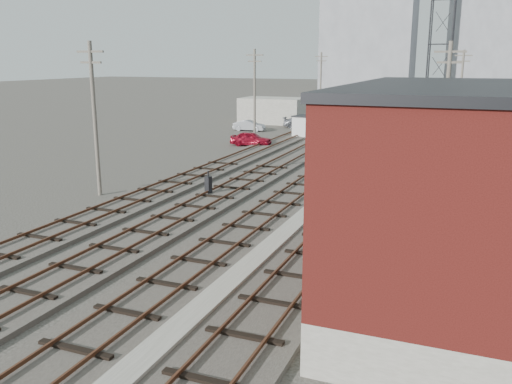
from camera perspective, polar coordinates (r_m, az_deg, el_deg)
The scene contains 23 objects.
ground at distance 66.92m, azimuth 14.85°, elevation 6.47°, with size 320.00×320.00×0.00m, color #282621.
track_right at distance 45.98m, azimuth 14.59°, elevation 3.48°, with size 3.20×90.00×0.39m.
track_mid_right at distance 46.63m, azimuth 9.71°, elevation 3.87°, with size 3.20×90.00×0.39m.
track_mid_left at distance 47.61m, azimuth 4.99°, elevation 4.22°, with size 3.20×90.00×0.39m.
track_left at distance 48.90m, azimuth 0.49°, elevation 4.52°, with size 3.20×90.00×0.39m.
platform_curb at distance 22.73m, azimuth 1.02°, elevation -6.36°, with size 0.90×28.00×0.26m, color gray.
brick_building at distance 18.48m, azimuth 19.45°, elevation -0.56°, with size 6.54×12.20×7.22m.
lattice_tower at distance 41.04m, azimuth 18.70°, elevation 12.42°, with size 1.60×1.60×15.00m.
utility_pole_left_a at distance 33.27m, azimuth -16.63°, elevation 7.75°, with size 1.80×0.24×9.00m.
utility_pole_left_b at distance 55.04m, azimuth -0.14°, elevation 10.47°, with size 1.80×0.24×9.00m.
utility_pole_left_c at distance 78.76m, azimuth 6.82°, elevation 11.36°, with size 1.80×0.24×9.00m.
utility_pole_right_a at distance 34.14m, azimuth 19.29°, elevation 7.69°, with size 1.80×0.24×9.00m.
utility_pole_right_b at distance 64.06m, azimuth 20.74°, elevation 10.06°, with size 1.80×0.24×9.00m.
apartment_left at distance 143.52m, azimuth 11.83°, elevation 16.28°, with size 22.00×14.00×30.00m, color gray.
apartment_right at distance 156.04m, azimuth 22.57°, elevation 14.59°, with size 16.00×12.00×26.00m, color gray.
shed_left at distance 70.50m, azimuth 1.81°, elevation 8.57°, with size 8.00×5.00×3.20m, color gray.
shed_right at distance 76.20m, azimuth 22.72°, elevation 8.22°, with size 6.00×6.00×4.00m, color gray.
signal_mast at distance 17.63m, azimuth 6.48°, elevation -3.85°, with size 0.40×0.42×4.41m.
switch_stand at distance 32.39m, azimuth -5.04°, elevation 0.72°, with size 0.40×0.40×1.43m.
site_trailer at distance 56.58m, azimuth 6.69°, elevation 6.76°, with size 5.81×3.37×2.30m.
car_red at distance 51.53m, azimuth -0.52°, elevation 5.63°, with size 1.58×3.93×1.34m, color maroon.
car_silver at distance 62.52m, azimuth -0.71°, elevation 7.01°, with size 1.29×3.70×1.22m, color #9E9FA5.
car_grey at distance 65.65m, azimuth 4.81°, elevation 7.30°, with size 1.78×4.37×1.27m, color gray.
Camera 1 is at (8.07, -5.96, 7.94)m, focal length 38.00 mm.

